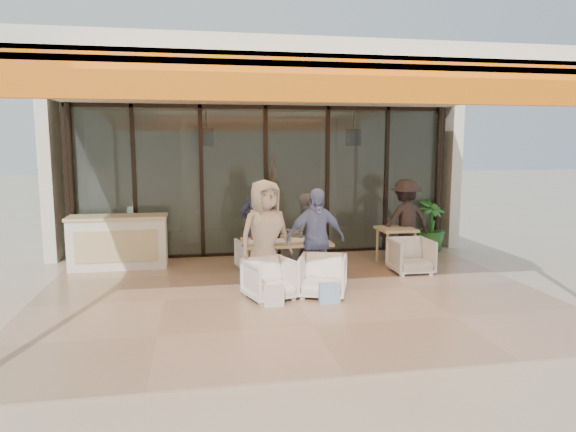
# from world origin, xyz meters

# --- Properties ---
(ground) EXTENTS (70.00, 70.00, 0.00)m
(ground) POSITION_xyz_m (0.00, 0.00, 0.00)
(ground) COLOR #C6B293
(ground) RESTS_ON ground
(terrace_floor) EXTENTS (8.00, 6.00, 0.01)m
(terrace_floor) POSITION_xyz_m (0.00, 0.00, 0.01)
(terrace_floor) COLOR tan
(terrace_floor) RESTS_ON ground
(terrace_structure) EXTENTS (8.00, 6.00, 3.40)m
(terrace_structure) POSITION_xyz_m (0.00, -0.26, 3.25)
(terrace_structure) COLOR silver
(terrace_structure) RESTS_ON ground
(glass_storefront) EXTENTS (8.08, 0.10, 3.20)m
(glass_storefront) POSITION_xyz_m (0.00, 3.00, 1.60)
(glass_storefront) COLOR #9EADA3
(glass_storefront) RESTS_ON ground
(interior_block) EXTENTS (9.05, 3.62, 3.52)m
(interior_block) POSITION_xyz_m (0.01, 5.31, 2.23)
(interior_block) COLOR silver
(interior_block) RESTS_ON ground
(host_counter) EXTENTS (1.85, 0.65, 1.04)m
(host_counter) POSITION_xyz_m (-2.96, 2.30, 0.53)
(host_counter) COLOR silver
(host_counter) RESTS_ON ground
(dining_table) EXTENTS (1.50, 0.90, 0.93)m
(dining_table) POSITION_xyz_m (0.03, 0.75, 0.69)
(dining_table) COLOR #D1B87F
(dining_table) RESTS_ON ground
(chair_far_left) EXTENTS (0.77, 0.74, 0.68)m
(chair_far_left) POSITION_xyz_m (-0.39, 1.70, 0.34)
(chair_far_left) COLOR white
(chair_far_left) RESTS_ON ground
(chair_far_right) EXTENTS (0.76, 0.73, 0.70)m
(chair_far_right) POSITION_xyz_m (0.45, 1.70, 0.35)
(chair_far_right) COLOR white
(chair_far_right) RESTS_ON ground
(chair_near_left) EXTENTS (0.86, 0.84, 0.71)m
(chair_near_left) POSITION_xyz_m (-0.39, -0.20, 0.36)
(chair_near_left) COLOR white
(chair_near_left) RESTS_ON ground
(chair_near_right) EXTENTS (0.90, 0.88, 0.74)m
(chair_near_right) POSITION_xyz_m (0.45, -0.20, 0.37)
(chair_near_right) COLOR white
(chair_near_right) RESTS_ON ground
(diner_navy) EXTENTS (0.73, 0.55, 1.79)m
(diner_navy) POSITION_xyz_m (-0.39, 1.20, 0.89)
(diner_navy) COLOR #191D38
(diner_navy) RESTS_ON ground
(diner_grey) EXTENTS (0.82, 0.68, 1.51)m
(diner_grey) POSITION_xyz_m (0.45, 1.20, 0.76)
(diner_grey) COLOR slate
(diner_grey) RESTS_ON ground
(diner_cream) EXTENTS (1.04, 0.84, 1.83)m
(diner_cream) POSITION_xyz_m (-0.39, 0.30, 0.92)
(diner_cream) COLOR beige
(diner_cream) RESTS_ON ground
(diner_periwinkle) EXTENTS (1.00, 0.45, 1.69)m
(diner_periwinkle) POSITION_xyz_m (0.45, 0.30, 0.84)
(diner_periwinkle) COLOR #7D99D1
(diner_periwinkle) RESTS_ON ground
(tote_bag_cream) EXTENTS (0.30, 0.10, 0.34)m
(tote_bag_cream) POSITION_xyz_m (-0.39, -0.60, 0.17)
(tote_bag_cream) COLOR silver
(tote_bag_cream) RESTS_ON ground
(tote_bag_blue) EXTENTS (0.30, 0.10, 0.34)m
(tote_bag_blue) POSITION_xyz_m (0.45, -0.60, 0.17)
(tote_bag_blue) COLOR #99BFD8
(tote_bag_blue) RESTS_ON ground
(side_table) EXTENTS (0.70, 0.70, 0.74)m
(side_table) POSITION_xyz_m (2.43, 1.68, 0.64)
(side_table) COLOR #D1B87F
(side_table) RESTS_ON ground
(side_chair) EXTENTS (0.72, 0.67, 0.73)m
(side_chair) POSITION_xyz_m (2.43, 0.93, 0.37)
(side_chair) COLOR white
(side_chair) RESTS_ON ground
(standing_woman) EXTENTS (1.18, 0.79, 1.69)m
(standing_woman) POSITION_xyz_m (2.73, 1.95, 0.85)
(standing_woman) COLOR black
(standing_woman) RESTS_ON ground
(potted_palm) EXTENTS (0.85, 0.85, 1.17)m
(potted_palm) POSITION_xyz_m (3.65, 2.70, 0.58)
(potted_palm) COLOR #1E5919
(potted_palm) RESTS_ON ground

